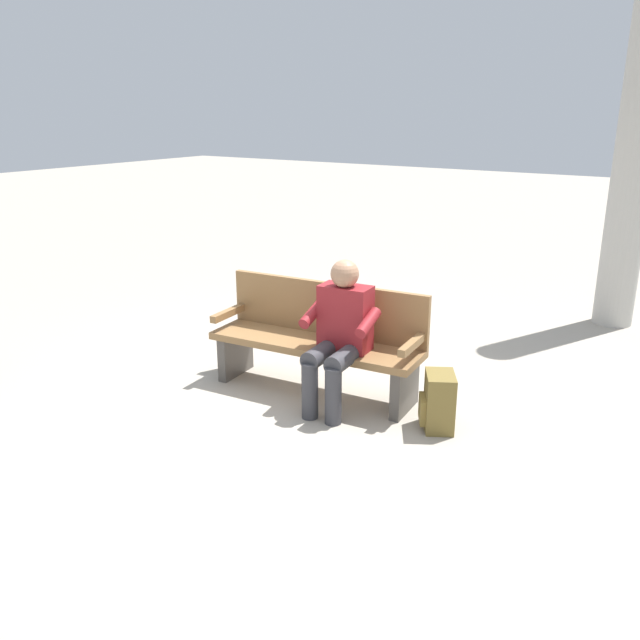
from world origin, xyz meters
The scene contains 5 objects.
ground_plane centered at (0.00, 0.00, 0.00)m, with size 40.00×40.00×0.00m, color #A89E8E.
bench_near centered at (0.01, -0.07, 0.46)m, with size 1.84×0.65×0.90m.
person_seated centered at (-0.32, 0.13, 0.63)m, with size 0.60×0.60×1.18m.
backpack centered at (-1.13, 0.05, 0.21)m, with size 0.34×0.36×0.43m.
support_pillar centered at (-1.71, -3.35, 1.87)m, with size 0.41×0.41×3.73m, color #B2AFA8.
Camera 1 is at (-2.86, 4.24, 2.29)m, focal length 37.12 mm.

